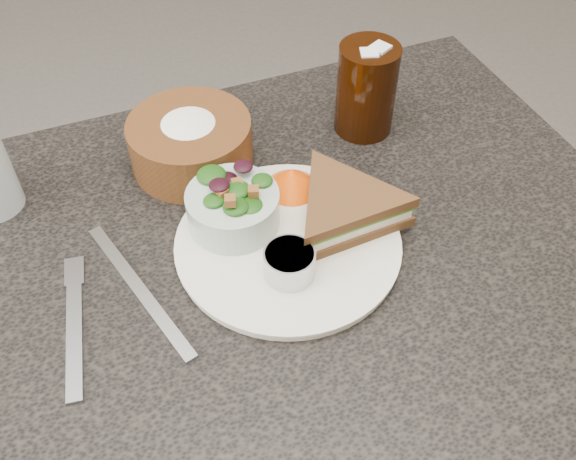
% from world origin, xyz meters
% --- Properties ---
extents(dining_table, '(1.00, 0.70, 0.75)m').
position_xyz_m(dining_table, '(0.00, 0.00, 0.38)').
color(dining_table, black).
rests_on(dining_table, floor).
extents(dinner_plate, '(0.26, 0.26, 0.01)m').
position_xyz_m(dinner_plate, '(0.07, 0.02, 0.76)').
color(dinner_plate, silver).
rests_on(dinner_plate, dining_table).
extents(sandwich, '(0.18, 0.18, 0.05)m').
position_xyz_m(sandwich, '(0.14, 0.02, 0.78)').
color(sandwich, '#4A2E19').
rests_on(sandwich, dinner_plate).
extents(salad_bowl, '(0.13, 0.13, 0.06)m').
position_xyz_m(salad_bowl, '(0.02, 0.07, 0.79)').
color(salad_bowl, '#A3BBB0').
rests_on(salad_bowl, dinner_plate).
extents(dressing_ramekin, '(0.07, 0.07, 0.03)m').
position_xyz_m(dressing_ramekin, '(0.05, -0.03, 0.78)').
color(dressing_ramekin, '#B2B3B8').
rests_on(dressing_ramekin, dinner_plate).
extents(orange_wedge, '(0.10, 0.10, 0.03)m').
position_xyz_m(orange_wedge, '(0.11, 0.10, 0.78)').
color(orange_wedge, '#FF5307').
rests_on(orange_wedge, dinner_plate).
extents(fork, '(0.04, 0.17, 0.00)m').
position_xyz_m(fork, '(-0.19, -0.01, 0.75)').
color(fork, '#94979D').
rests_on(fork, dining_table).
extents(knife, '(0.07, 0.22, 0.00)m').
position_xyz_m(knife, '(-0.11, 0.02, 0.75)').
color(knife, '#A2A2A4').
rests_on(knife, dining_table).
extents(bread_basket, '(0.18, 0.18, 0.09)m').
position_xyz_m(bread_basket, '(0.01, 0.20, 0.80)').
color(bread_basket, brown).
rests_on(bread_basket, dining_table).
extents(cola_glass, '(0.09, 0.09, 0.14)m').
position_xyz_m(cola_glass, '(0.25, 0.19, 0.82)').
color(cola_glass, black).
rests_on(cola_glass, dining_table).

